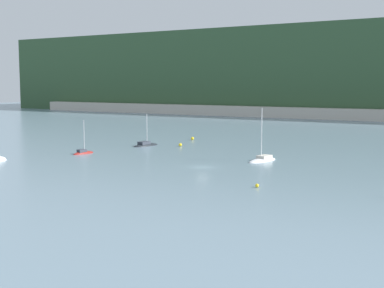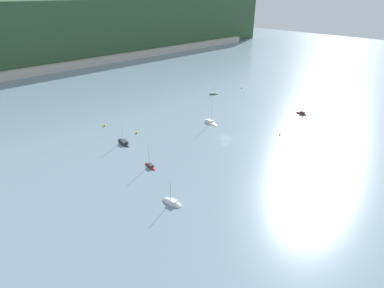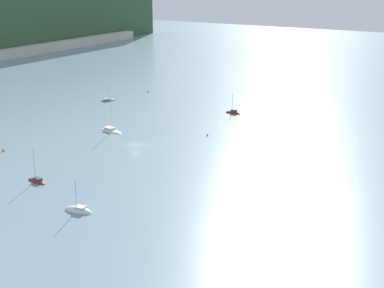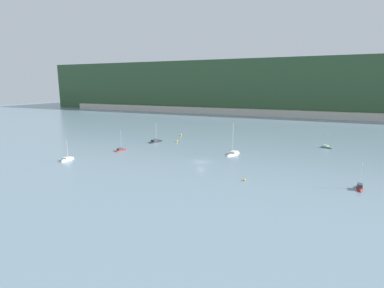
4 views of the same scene
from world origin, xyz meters
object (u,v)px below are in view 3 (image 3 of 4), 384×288
object	(u,v)px
sailboat_0	(37,181)
sailboat_2	(233,113)
sailboat_5	(111,131)
sailboat_1	(108,101)
sailboat_4	(79,211)
mooring_buoy_3	(4,149)
mooring_buoy_0	(148,91)
mooring_buoy_1	(207,135)

from	to	relation	value
sailboat_0	sailboat_2	xyz separation A→B (m)	(71.87, -9.98, 0.01)
sailboat_5	sailboat_1	bearing A→B (deg)	141.61
sailboat_0	sailboat_5	world-z (taller)	sailboat_5
sailboat_0	sailboat_4	world-z (taller)	sailboat_0
sailboat_0	mooring_buoy_3	distance (m)	24.60
sailboat_1	sailboat_2	xyz separation A→B (m)	(6.88, -44.16, 0.03)
sailboat_0	sailboat_4	size ratio (longest dim) A/B	1.09
sailboat_0	mooring_buoy_0	size ratio (longest dim) A/B	10.17
sailboat_2	mooring_buoy_0	bearing A→B (deg)	-14.96
sailboat_5	mooring_buoy_3	size ratio (longest dim) A/B	13.80
sailboat_1	sailboat_5	world-z (taller)	sailboat_5
sailboat_0	mooring_buoy_3	xyz separation A→B (m)	(10.41, 22.28, 0.26)
sailboat_1	sailboat_2	world-z (taller)	sailboat_2
mooring_buoy_0	mooring_buoy_1	distance (m)	58.11
mooring_buoy_0	sailboat_5	bearing A→B (deg)	-156.21
sailboat_5	mooring_buoy_3	world-z (taller)	sailboat_5
sailboat_2	mooring_buoy_3	size ratio (longest dim) A/B	8.65
sailboat_0	mooring_buoy_1	size ratio (longest dim) A/B	14.21
mooring_buoy_3	sailboat_5	bearing A→B (deg)	-24.20
sailboat_2	mooring_buoy_0	xyz separation A→B (m)	(11.76, 40.71, 0.24)
sailboat_0	mooring_buoy_3	size ratio (longest dim) A/B	9.81
sailboat_0	sailboat_4	distance (m)	18.65
sailboat_4	sailboat_2	bearing A→B (deg)	-93.40
mooring_buoy_1	sailboat_1	bearing A→B (deg)	70.13
mooring_buoy_0	sailboat_0	bearing A→B (deg)	-159.82
sailboat_1	mooring_buoy_1	size ratio (longest dim) A/B	11.13
sailboat_2	mooring_buoy_3	world-z (taller)	sailboat_2
sailboat_5	mooring_buoy_0	size ratio (longest dim) A/B	14.32
sailboat_2	sailboat_5	distance (m)	40.16
sailboat_5	mooring_buoy_0	xyz separation A→B (m)	(46.45, 20.48, 0.25)
sailboat_1	sailboat_4	bearing A→B (deg)	-105.67
sailboat_0	mooring_buoy_3	world-z (taller)	sailboat_0
sailboat_0	sailboat_5	bearing A→B (deg)	-67.67
sailboat_1	sailboat_5	size ratio (longest dim) A/B	0.56
sailboat_4	mooring_buoy_1	size ratio (longest dim) A/B	13.09
mooring_buoy_3	mooring_buoy_1	bearing A→B (deg)	-45.01
sailboat_0	sailboat_2	distance (m)	72.56
sailboat_1	sailboat_2	bearing A→B (deg)	-42.72
sailboat_2	mooring_buoy_3	distance (m)	69.41
sailboat_4	mooring_buoy_3	size ratio (longest dim) A/B	9.04
sailboat_4	mooring_buoy_0	distance (m)	102.14
mooring_buoy_1	mooring_buoy_3	distance (m)	52.24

